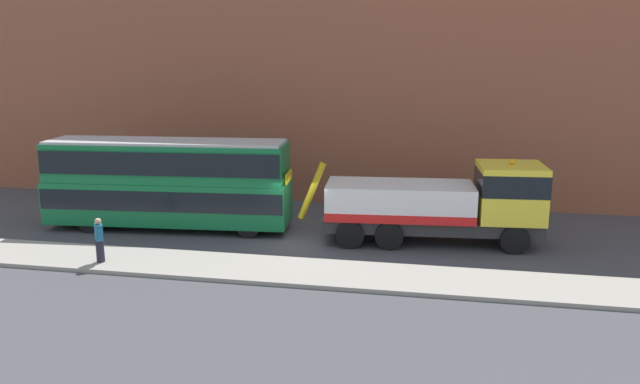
{
  "coord_description": "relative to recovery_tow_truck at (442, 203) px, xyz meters",
  "views": [
    {
      "loc": [
        5.65,
        -25.48,
        8.04
      ],
      "look_at": [
        0.63,
        0.55,
        2.0
      ],
      "focal_mm": 35.44,
      "sensor_mm": 36.0,
      "label": 1
    }
  ],
  "objects": [
    {
      "name": "building_facade",
      "position": [
        -5.84,
        6.87,
        6.31
      ],
      "size": [
        60.0,
        1.5,
        16.0
      ],
      "color": "#935138",
      "rests_on": "ground_plane"
    },
    {
      "name": "recovery_tow_truck",
      "position": [
        0.0,
        0.0,
        0.0
      ],
      "size": [
        10.22,
        3.34,
        3.67
      ],
      "rotation": [
        0.0,
        0.0,
        0.08
      ],
      "color": "#2D2D2D",
      "rests_on": "ground_plane"
    },
    {
      "name": "near_kerb",
      "position": [
        -5.84,
        -4.79,
        -1.68
      ],
      "size": [
        60.0,
        2.8,
        0.15
      ],
      "primitive_type": "cube",
      "color": "gray",
      "rests_on": "ground_plane"
    },
    {
      "name": "double_decker_bus",
      "position": [
        -12.19,
        -0.04,
        0.47
      ],
      "size": [
        11.17,
        3.41,
        4.06
      ],
      "rotation": [
        0.0,
        0.0,
        0.08
      ],
      "color": "#146B38",
      "rests_on": "ground_plane"
    },
    {
      "name": "ground_plane",
      "position": [
        -5.84,
        -0.59,
        -1.76
      ],
      "size": [
        120.0,
        120.0,
        0.0
      ],
      "primitive_type": "plane",
      "color": "#424247"
    },
    {
      "name": "pedestrian_onlooker",
      "position": [
        -12.64,
        -5.32,
        -0.77
      ],
      "size": [
        0.45,
        0.48,
        1.71
      ],
      "rotation": [
        0.0,
        0.0,
        0.66
      ],
      "color": "#232333",
      "rests_on": "near_kerb"
    }
  ]
}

